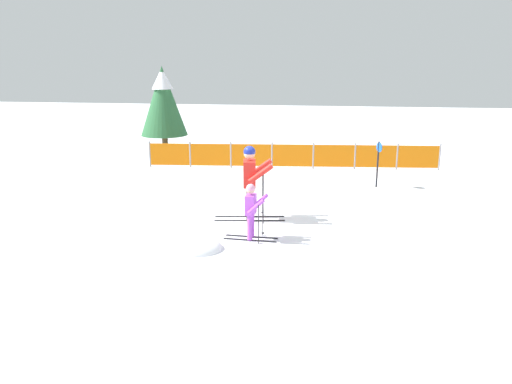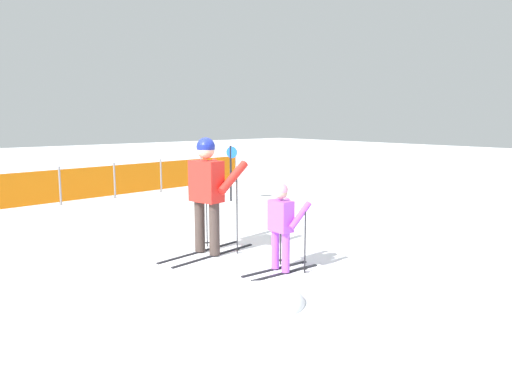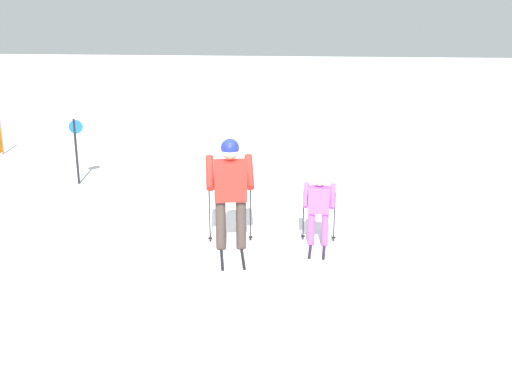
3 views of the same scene
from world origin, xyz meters
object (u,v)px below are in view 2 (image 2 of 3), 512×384
skier_adult (208,185)px  skier_child (282,220)px  trail_marker (231,167)px  safety_fence (88,183)px

skier_adult → skier_child: bearing=-89.4°
skier_child → trail_marker: size_ratio=0.88×
safety_fence → skier_child: bearing=-92.5°
skier_child → safety_fence: bearing=90.3°
skier_child → trail_marker: trail_marker is taller
trail_marker → skier_child: bearing=-121.3°
safety_fence → trail_marker: trail_marker is taller
safety_fence → trail_marker: size_ratio=7.36×
safety_fence → trail_marker: (2.66, -2.26, 0.39)m
skier_adult → skier_child: size_ratio=1.47×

